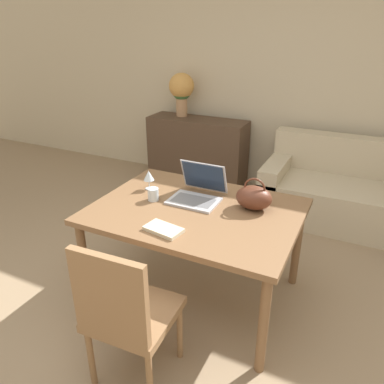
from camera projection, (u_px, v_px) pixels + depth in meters
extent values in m
plane|color=#997F60|center=(160.00, 344.00, 2.41)|extent=(14.00, 14.00, 0.00)
cube|color=beige|center=(285.00, 76.00, 4.18)|extent=(10.00, 0.06, 2.70)
cube|color=brown|center=(196.00, 211.00, 2.58)|extent=(1.40, 1.04, 0.04)
cylinder|color=brown|center=(85.00, 266.00, 2.61)|extent=(0.06, 0.06, 0.69)
cylinder|color=brown|center=(263.00, 325.00, 2.10)|extent=(0.06, 0.06, 0.69)
cylinder|color=brown|center=(153.00, 212.00, 3.36)|extent=(0.06, 0.06, 0.69)
cylinder|color=brown|center=(297.00, 245.00, 2.85)|extent=(0.06, 0.06, 0.69)
cube|color=olive|center=(135.00, 313.00, 2.06)|extent=(0.46, 0.46, 0.05)
cube|color=olive|center=(109.00, 298.00, 1.79)|extent=(0.42, 0.06, 0.48)
cylinder|color=olive|center=(127.00, 314.00, 2.38)|extent=(0.04, 0.04, 0.40)
cylinder|color=olive|center=(180.00, 331.00, 2.25)|extent=(0.04, 0.04, 0.40)
cylinder|color=olive|center=(91.00, 358.00, 2.07)|extent=(0.04, 0.04, 0.40)
cylinder|color=olive|center=(150.00, 381.00, 1.94)|extent=(0.04, 0.04, 0.40)
cube|color=#C1B293|center=(336.00, 201.00, 3.86)|extent=(1.47, 0.84, 0.42)
cube|color=#C1B293|center=(346.00, 154.00, 3.95)|extent=(1.47, 0.20, 0.40)
cube|color=#C1B293|center=(275.00, 184.00, 4.09)|extent=(0.20, 0.84, 0.56)
cube|color=#4C3828|center=(197.00, 152.00, 4.68)|extent=(1.22, 0.40, 0.83)
cube|color=#ADADB2|center=(194.00, 201.00, 2.66)|extent=(0.35, 0.25, 0.02)
cube|color=slate|center=(193.00, 200.00, 2.65)|extent=(0.30, 0.16, 0.00)
cube|color=#ADADB2|center=(204.00, 177.00, 2.76)|extent=(0.35, 0.09, 0.24)
cube|color=#23334C|center=(204.00, 177.00, 2.75)|extent=(0.32, 0.08, 0.22)
cylinder|color=silver|center=(153.00, 194.00, 2.68)|extent=(0.08, 0.08, 0.09)
cylinder|color=silver|center=(149.00, 189.00, 2.87)|extent=(0.06, 0.06, 0.01)
cylinder|color=silver|center=(149.00, 184.00, 2.86)|extent=(0.01, 0.01, 0.07)
cone|color=silver|center=(149.00, 175.00, 2.83)|extent=(0.08, 0.08, 0.08)
ellipsoid|color=#592D1E|center=(254.00, 198.00, 2.54)|extent=(0.25, 0.19, 0.16)
torus|color=#592D1E|center=(255.00, 188.00, 2.51)|extent=(0.15, 0.01, 0.15)
cylinder|color=tan|center=(182.00, 106.00, 4.60)|extent=(0.14, 0.14, 0.25)
sphere|color=#3D6B38|center=(182.00, 91.00, 4.53)|extent=(0.23, 0.23, 0.23)
sphere|color=#D6994C|center=(181.00, 86.00, 4.50)|extent=(0.30, 0.30, 0.30)
cube|color=beige|center=(163.00, 229.00, 2.29)|extent=(0.25, 0.17, 0.02)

